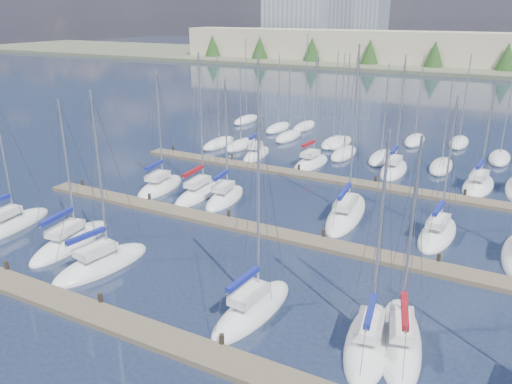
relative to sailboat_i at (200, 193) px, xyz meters
The scene contains 21 objects.
ground 40.41m from the sailboat_i, 76.67° to the left, with size 400.00×400.00×0.00m, color #232E47.
dock_near 20.86m from the sailboat_i, 63.47° to the right, with size 44.00×1.93×1.10m.
dock_mid 10.42m from the sailboat_i, 26.57° to the right, with size 44.00×1.93×1.10m.
dock_far 13.19m from the sailboat_i, 45.07° to the left, with size 44.00×1.93×1.10m.
sailboat_i is the anchor object (origin of this frame).
sailboat_k 13.38m from the sailboat_i, ahead, with size 3.47×9.63×14.19m.
sailboat_h 4.22m from the sailboat_i, behind, with size 3.49×7.06×11.66m.
sailboat_n 13.72m from the sailboat_i, 96.05° to the left, with size 2.85×6.80×12.23m.
sailboat_j 2.72m from the sailboat_i, ahead, with size 3.02×6.67×11.20m.
sailboat_e 24.11m from the sailboat_i, 35.52° to the right, with size 3.35×7.38×11.60m.
sailboat_o 14.43m from the sailboat_i, 68.05° to the left, with size 2.85×6.76×12.65m.
sailboat_a 15.75m from the sailboat_i, 123.81° to the right, with size 3.14×7.93×11.26m.
sailboat_q 26.14m from the sailboat_i, 32.31° to the left, with size 3.12×7.43×10.77m.
sailboat_f 24.74m from the sailboat_i, 32.15° to the right, with size 3.96×8.01×11.28m.
sailboat_l 20.54m from the sailboat_i, ahead, with size 2.74×7.22×11.05m.
sailboat_p 20.57m from the sailboat_i, 47.68° to the left, with size 2.68×7.33×12.48m.
sailboat_d 19.40m from the sailboat_i, 47.38° to the right, with size 2.79×7.29×11.93m.
sailboat_b 13.07m from the sailboat_i, 100.67° to the right, with size 3.47×8.08×11.00m.
sailboat_c 14.39m from the sailboat_i, 82.30° to the right, with size 3.79×7.47×12.12m.
distant_boats 23.62m from the sailboat_i, 77.85° to the left, with size 36.93×20.75×13.30m.
shoreline 129.36m from the sailboat_i, 91.76° to the left, with size 400.00×60.00×38.00m.
Camera 1 is at (15.12, -14.39, 15.76)m, focal length 35.00 mm.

